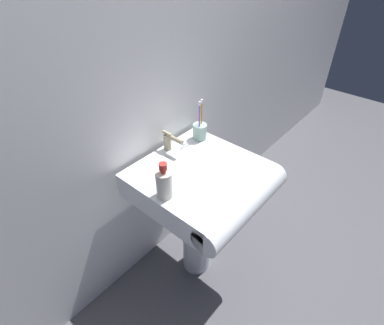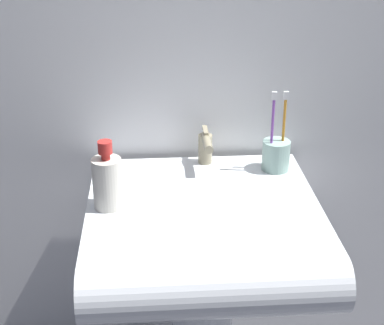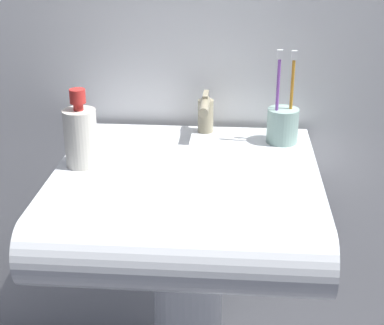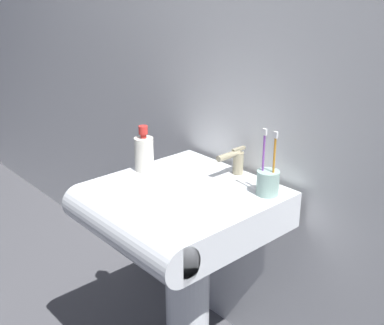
{
  "view_description": "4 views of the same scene",
  "coord_description": "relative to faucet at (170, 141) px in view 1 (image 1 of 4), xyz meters",
  "views": [
    {
      "loc": [
        -0.81,
        -0.66,
        1.55
      ],
      "look_at": [
        -0.03,
        0.01,
        0.76
      ],
      "focal_mm": 28.0,
      "sensor_mm": 36.0,
      "label": 1
    },
    {
      "loc": [
        -0.11,
        -1.19,
        1.38
      ],
      "look_at": [
        -0.03,
        0.0,
        0.81
      ],
      "focal_mm": 55.0,
      "sensor_mm": 36.0,
      "label": 2
    },
    {
      "loc": [
        0.1,
        -1.11,
        1.2
      ],
      "look_at": [
        0.01,
        -0.02,
        0.73
      ],
      "focal_mm": 55.0,
      "sensor_mm": 36.0,
      "label": 3
    },
    {
      "loc": [
        1.07,
        -0.93,
        1.35
      ],
      "look_at": [
        0.02,
        0.01,
        0.8
      ],
      "focal_mm": 45.0,
      "sensor_mm": 36.0,
      "label": 4
    }
  ],
  "objects": [
    {
      "name": "ground_plane",
      "position": [
        -0.02,
        -0.2,
        -0.76
      ],
      "size": [
        6.0,
        6.0,
        0.0
      ],
      "primitive_type": "plane",
      "color": "#4C4C51",
      "rests_on": "ground"
    },
    {
      "name": "sink_basin",
      "position": [
        -0.02,
        -0.25,
        -0.11
      ],
      "size": [
        0.54,
        0.56,
        0.12
      ],
      "color": "white",
      "rests_on": "sink_pedestal"
    },
    {
      "name": "sink_pedestal",
      "position": [
        -0.02,
        -0.2,
        -0.47
      ],
      "size": [
        0.16,
        0.16,
        0.59
      ],
      "primitive_type": "cylinder",
      "color": "white",
      "rests_on": "ground"
    },
    {
      "name": "toothbrush_cup",
      "position": [
        0.18,
        -0.04,
        -0.01
      ],
      "size": [
        0.07,
        0.07,
        0.21
      ],
      "color": "#99BFB2",
      "rests_on": "sink_basin"
    },
    {
      "name": "wall_back",
      "position": [
        -0.02,
        0.09,
        0.44
      ],
      "size": [
        5.0,
        0.05,
        2.4
      ],
      "primitive_type": "cube",
      "color": "white",
      "rests_on": "ground"
    },
    {
      "name": "faucet",
      "position": [
        0.0,
        0.0,
        0.0
      ],
      "size": [
        0.04,
        0.13,
        0.1
      ],
      "color": "tan",
      "rests_on": "sink_basin"
    },
    {
      "name": "soap_bottle",
      "position": [
        -0.24,
        -0.21,
        0.01
      ],
      "size": [
        0.07,
        0.07,
        0.16
      ],
      "color": "silver",
      "rests_on": "sink_basin"
    }
  ]
}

